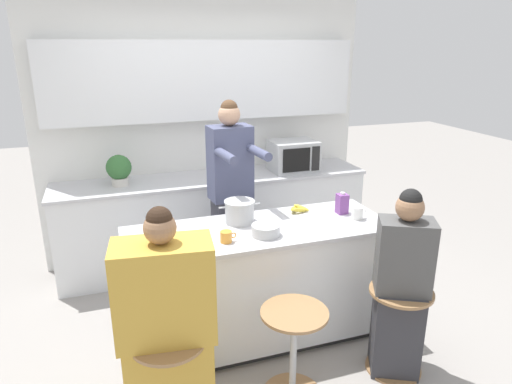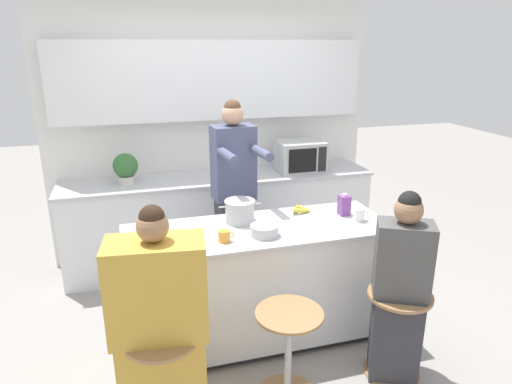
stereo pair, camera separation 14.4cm
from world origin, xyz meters
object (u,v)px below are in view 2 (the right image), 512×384
object	(u,v)px
bar_stool_leftmost	(164,374)
person_cooking	(234,203)
kitchen_island	(259,283)
cooking_pot	(240,211)
potted_plant	(126,167)
bar_stool_rightmost	(397,327)
juice_carton	(344,205)
person_seated_near	(399,296)
fruit_bowl	(183,234)
coffee_cup_near	(224,236)
bar_stool_center	(288,348)
coffee_cup_far	(359,215)
banana_bunch	(300,209)
person_wrapped_blanket	(160,329)
microwave	(300,156)

from	to	relation	value
bar_stool_leftmost	person_cooking	xyz separation A→B (m)	(0.75, 1.35, 0.51)
kitchen_island	cooking_pot	xyz separation A→B (m)	(-0.10, 0.15, 0.53)
potted_plant	bar_stool_rightmost	bearing A→B (deg)	-50.62
juice_carton	potted_plant	xyz separation A→B (m)	(-1.59, 1.29, 0.08)
person_seated_near	person_cooking	bearing A→B (deg)	147.76
bar_stool_rightmost	fruit_bowl	distance (m)	1.56
coffee_cup_near	potted_plant	world-z (taller)	potted_plant
bar_stool_leftmost	cooking_pot	bearing A→B (deg)	51.43
kitchen_island	person_cooking	xyz separation A→B (m)	(-0.02, 0.66, 0.42)
bar_stool_rightmost	fruit_bowl	bearing A→B (deg)	154.18
bar_stool_center	fruit_bowl	xyz separation A→B (m)	(-0.54, 0.64, 0.57)
bar_stool_center	bar_stool_rightmost	bearing A→B (deg)	0.13
coffee_cup_far	banana_bunch	world-z (taller)	coffee_cup_far
kitchen_island	cooking_pot	world-z (taller)	cooking_pot
bar_stool_rightmost	person_cooking	size ratio (longest dim) A/B	0.36
kitchen_island	person_cooking	bearing A→B (deg)	91.91
fruit_bowl	potted_plant	bearing A→B (deg)	104.03
bar_stool_leftmost	coffee_cup_near	distance (m)	0.92
bar_stool_rightmost	person_cooking	xyz separation A→B (m)	(-0.79, 1.32, 0.51)
coffee_cup_far	bar_stool_leftmost	bearing A→B (deg)	-157.97
bar_stool_leftmost	banana_bunch	world-z (taller)	banana_bunch
coffee_cup_far	person_wrapped_blanket	bearing A→B (deg)	-159.07
person_wrapped_blanket	juice_carton	bearing A→B (deg)	33.32
person_wrapped_blanket	bar_stool_leftmost	bearing A→B (deg)	-85.42
banana_bunch	microwave	xyz separation A→B (m)	(0.43, 1.12, 0.14)
fruit_bowl	coffee_cup_near	world-z (taller)	coffee_cup_near
person_cooking	microwave	world-z (taller)	person_cooking
potted_plant	cooking_pot	bearing A→B (deg)	-56.96
person_wrapped_blanket	microwave	xyz separation A→B (m)	(1.60, 1.98, 0.43)
coffee_cup_far	banana_bunch	distance (m)	0.46
person_seated_near	microwave	distance (m)	2.03
person_wrapped_blanket	coffee_cup_near	xyz separation A→B (m)	(0.48, 0.49, 0.30)
person_wrapped_blanket	person_cooking	bearing A→B (deg)	67.46
person_cooking	coffee_cup_near	size ratio (longest dim) A/B	15.69
coffee_cup_far	microwave	distance (m)	1.40
bar_stool_leftmost	person_seated_near	bearing A→B (deg)	1.28
person_seated_near	coffee_cup_near	xyz separation A→B (m)	(-1.05, 0.49, 0.34)
fruit_bowl	coffee_cup_far	bearing A→B (deg)	-2.11
person_cooking	juice_carton	world-z (taller)	person_cooking
cooking_pot	fruit_bowl	world-z (taller)	cooking_pot
coffee_cup_near	microwave	distance (m)	1.86
banana_bunch	juice_carton	size ratio (longest dim) A/B	1.07
kitchen_island	microwave	distance (m)	1.68
bar_stool_rightmost	cooking_pot	bearing A→B (deg)	137.11
person_seated_near	bar_stool_leftmost	bearing A→B (deg)	-151.80
cooking_pot	banana_bunch	world-z (taller)	cooking_pot
person_wrapped_blanket	fruit_bowl	distance (m)	0.73
juice_carton	coffee_cup_near	bearing A→B (deg)	-166.69
cooking_pot	coffee_cup_far	distance (m)	0.89
banana_bunch	cooking_pot	bearing A→B (deg)	-173.40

